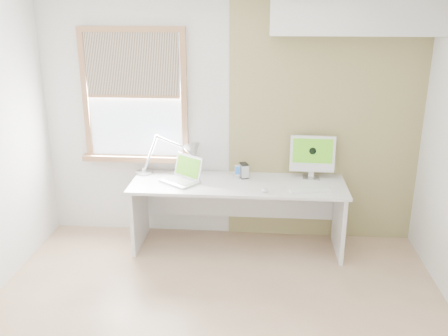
# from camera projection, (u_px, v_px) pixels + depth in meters

# --- Properties ---
(room) EXTENTS (4.04, 3.54, 2.64)m
(room) POSITION_uv_depth(u_px,v_px,m) (213.00, 175.00, 3.52)
(room) COLOR tan
(room) RESTS_ON ground
(accent_wall) EXTENTS (2.00, 0.02, 2.60)m
(accent_wall) POSITION_uv_depth(u_px,v_px,m) (324.00, 122.00, 5.09)
(accent_wall) COLOR #948858
(accent_wall) RESTS_ON room
(soffit) EXTENTS (1.60, 0.40, 0.42)m
(soffit) POSITION_uv_depth(u_px,v_px,m) (356.00, 12.00, 4.56)
(soffit) COLOR white
(soffit) RESTS_ON room
(window) EXTENTS (1.20, 0.14, 1.42)m
(window) POSITION_uv_depth(u_px,v_px,m) (134.00, 97.00, 5.14)
(window) COLOR #976541
(window) RESTS_ON room
(desk) EXTENTS (2.20, 0.70, 0.73)m
(desk) POSITION_uv_depth(u_px,v_px,m) (238.00, 198.00, 5.12)
(desk) COLOR silver
(desk) RESTS_ON room
(desk_lamp) EXTENTS (0.77, 0.31, 0.44)m
(desk_lamp) POSITION_uv_depth(u_px,v_px,m) (183.00, 154.00, 5.17)
(desk_lamp) COLOR silver
(desk_lamp) RESTS_ON desk
(laptop) EXTENTS (0.47, 0.46, 0.26)m
(laptop) POSITION_uv_depth(u_px,v_px,m) (183.00, 175.00, 5.03)
(laptop) COLOR silver
(laptop) RESTS_ON desk
(phone_dock) EXTENTS (0.08, 0.08, 0.14)m
(phone_dock) POSITION_uv_depth(u_px,v_px,m) (237.00, 174.00, 5.15)
(phone_dock) COLOR silver
(phone_dock) RESTS_ON desk
(external_drive) EXTENTS (0.11, 0.14, 0.15)m
(external_drive) POSITION_uv_depth(u_px,v_px,m) (244.00, 171.00, 5.14)
(external_drive) COLOR silver
(external_drive) RESTS_ON desk
(imac) EXTENTS (0.47, 0.16, 0.45)m
(imac) POSITION_uv_depth(u_px,v_px,m) (312.00, 155.00, 5.07)
(imac) COLOR silver
(imac) RESTS_ON desk
(keyboard) EXTENTS (0.43, 0.18, 0.02)m
(keyboard) POSITION_uv_depth(u_px,v_px,m) (311.00, 190.00, 4.78)
(keyboard) COLOR white
(keyboard) RESTS_ON desk
(mouse) EXTENTS (0.07, 0.11, 0.03)m
(mouse) POSITION_uv_depth(u_px,v_px,m) (264.00, 190.00, 4.77)
(mouse) COLOR white
(mouse) RESTS_ON desk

